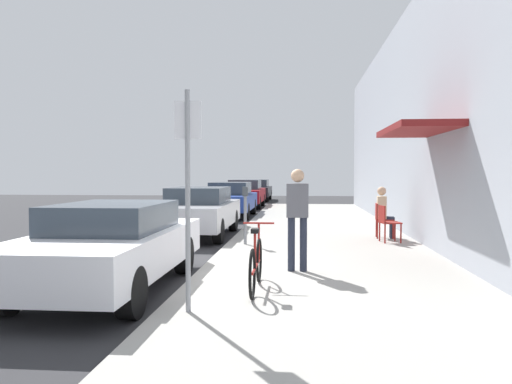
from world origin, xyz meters
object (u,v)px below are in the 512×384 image
at_px(cafe_chair_0, 387,221).
at_px(seated_patron_1, 384,210).
at_px(parked_car_3, 245,193).
at_px(parked_car_1, 198,211).
at_px(pedestrian_standing, 297,211).
at_px(parked_car_0, 111,244).
at_px(street_sign, 188,183).
at_px(parked_car_2, 230,199).
at_px(parked_car_4, 256,190).
at_px(parking_meter, 245,211).
at_px(bicycle_0, 256,264).
at_px(cafe_chair_1, 381,218).

height_order(cafe_chair_0, seated_patron_1, seated_patron_1).
bearing_deg(seated_patron_1, parked_car_3, 111.50).
bearing_deg(parked_car_1, parked_car_3, 90.00).
bearing_deg(parked_car_3, pedestrian_standing, -80.72).
distance_m(parked_car_0, parked_car_1, 6.39).
bearing_deg(street_sign, parked_car_2, 96.06).
height_order(parked_car_4, parking_meter, parking_meter).
bearing_deg(parked_car_1, parked_car_4, 90.00).
distance_m(parked_car_1, parking_meter, 2.70).
relative_size(street_sign, cafe_chair_0, 2.99).
height_order(parked_car_3, cafe_chair_0, parked_car_3).
height_order(parked_car_0, seated_patron_1, seated_patron_1).
height_order(parked_car_3, parking_meter, parking_meter).
relative_size(parked_car_4, pedestrian_standing, 2.59).
distance_m(parked_car_3, street_sign, 19.55).
bearing_deg(pedestrian_standing, bicycle_0, -112.04).
height_order(parked_car_3, parked_car_4, parked_car_3).
bearing_deg(parked_car_2, parked_car_1, -90.00).
distance_m(bicycle_0, pedestrian_standing, 1.64).
height_order(parked_car_2, parked_car_3, parked_car_3).
bearing_deg(cafe_chair_1, bicycle_0, -114.28).
height_order(parked_car_2, parked_car_4, parked_car_2).
bearing_deg(street_sign, parked_car_0, 136.16).
bearing_deg(parked_car_4, seated_patron_1, -75.34).
relative_size(parked_car_1, street_sign, 1.69).
xyz_separation_m(bicycle_0, cafe_chair_1, (2.65, 5.87, 0.14)).
bearing_deg(parking_meter, cafe_chair_1, 23.02).
bearing_deg(parked_car_2, cafe_chair_0, -58.44).
relative_size(bicycle_0, cafe_chair_1, 1.97).
bearing_deg(parking_meter, pedestrian_standing, -68.44).
xyz_separation_m(parked_car_0, cafe_chair_1, (4.84, 5.59, -0.07)).
bearing_deg(parked_car_3, street_sign, -85.60).
distance_m(parked_car_3, parked_car_4, 6.30).
relative_size(parking_meter, seated_patron_1, 1.02).
xyz_separation_m(parked_car_2, street_sign, (1.50, -14.12, 0.92)).
height_order(bicycle_0, cafe_chair_0, bicycle_0).
distance_m(parked_car_0, pedestrian_standing, 3.01).
relative_size(parked_car_2, parked_car_3, 1.00).
xyz_separation_m(street_sign, bicycle_0, (0.70, 1.16, -1.16)).
distance_m(parked_car_2, bicycle_0, 13.15).
xyz_separation_m(parked_car_0, street_sign, (1.50, -1.44, 0.95)).
xyz_separation_m(parked_car_0, parking_meter, (1.55, 4.19, 0.20)).
distance_m(parked_car_0, parked_car_2, 12.68).
height_order(parked_car_0, pedestrian_standing, pedestrian_standing).
relative_size(parked_car_3, cafe_chair_1, 5.06).
relative_size(parking_meter, street_sign, 0.51).
bearing_deg(seated_patron_1, parking_meter, -157.42).
distance_m(parking_meter, bicycle_0, 4.53).
relative_size(parked_car_0, bicycle_0, 2.57).
bearing_deg(parked_car_2, parking_meter, -79.66).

